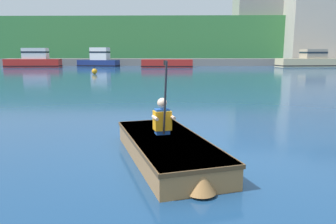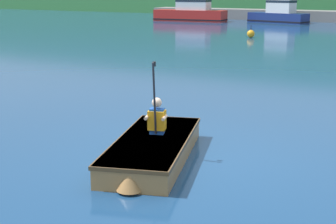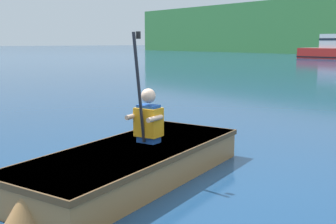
# 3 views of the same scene
# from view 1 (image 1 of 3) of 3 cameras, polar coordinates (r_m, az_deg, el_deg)

# --- Properties ---
(ground_plane) EXTENTS (300.00, 300.00, 0.00)m
(ground_plane) POSITION_cam_1_polar(r_m,az_deg,el_deg) (5.88, 5.33, -7.18)
(ground_plane) COLOR navy
(shoreline_ridge) EXTENTS (120.00, 20.00, 6.88)m
(shoreline_ridge) POSITION_cam_1_polar(r_m,az_deg,el_deg) (58.37, 1.77, 12.08)
(shoreline_ridge) COLOR #387A3D
(shoreline_ridge) RESTS_ON ground
(waterfront_warehouse_left) EXTENTS (9.62, 6.53, 13.41)m
(waterfront_warehouse_left) POSITION_cam_1_polar(r_m,az_deg,el_deg) (54.66, 16.61, 15.22)
(waterfront_warehouse_left) COLOR gray
(waterfront_warehouse_left) RESTS_ON ground
(waterfront_office_block_center) EXTENTS (9.55, 11.12, 12.43)m
(waterfront_office_block_center) POSITION_cam_1_polar(r_m,az_deg,el_deg) (54.07, 24.03, 14.29)
(waterfront_office_block_center) COLOR #B2A899
(waterfront_office_block_center) RESTS_ON ground
(marina_dock) EXTENTS (46.03, 2.40, 0.90)m
(marina_dock) POSITION_cam_1_polar(r_m,az_deg,el_deg) (43.20, 1.90, 8.69)
(marina_dock) COLOR slate
(marina_dock) RESTS_ON ground
(moored_boat_dock_west_end) EXTENTS (7.93, 3.40, 2.08)m
(moored_boat_dock_west_end) POSITION_cam_1_polar(r_m,az_deg,el_deg) (42.92, 23.54, 8.19)
(moored_boat_dock_west_end) COLOR #CCB789
(moored_boat_dock_west_end) RESTS_ON ground
(moored_boat_dock_west_inner) EXTENTS (5.88, 1.92, 0.91)m
(moored_boat_dock_west_inner) POSITION_cam_1_polar(r_m,az_deg,el_deg) (37.96, -0.18, 8.41)
(moored_boat_dock_west_inner) COLOR red
(moored_boat_dock_west_inner) RESTS_ON ground
(moored_boat_dock_center_near) EXTENTS (6.35, 2.34, 2.20)m
(moored_boat_dock_center_near) POSITION_cam_1_polar(r_m,az_deg,el_deg) (41.44, -22.30, 8.36)
(moored_boat_dock_center_near) COLOR red
(moored_boat_dock_center_near) RESTS_ON ground
(moored_boat_dock_center_far) EXTENTS (5.21, 2.62, 2.28)m
(moored_boat_dock_center_far) POSITION_cam_1_polar(r_m,az_deg,el_deg) (40.90, -11.92, 8.91)
(moored_boat_dock_center_far) COLOR navy
(moored_boat_dock_center_far) RESTS_ON ground
(rowboat_foreground) EXTENTS (2.06, 3.27, 0.37)m
(rowboat_foreground) POSITION_cam_1_polar(r_m,az_deg,el_deg) (5.44, 0.02, -6.29)
(rowboat_foreground) COLOR #A3703D
(rowboat_foreground) RESTS_ON ground
(person_paddler) EXTENTS (0.42, 0.42, 1.27)m
(person_paddler) POSITION_cam_1_polar(r_m,az_deg,el_deg) (5.65, -0.99, -1.02)
(person_paddler) COLOR #1E4CA5
(person_paddler) RESTS_ON rowboat_foreground
(channel_buoy) EXTENTS (0.44, 0.44, 0.72)m
(channel_buoy) POSITION_cam_1_polar(r_m,az_deg,el_deg) (27.35, -12.68, 6.94)
(channel_buoy) COLOR orange
(channel_buoy) RESTS_ON ground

